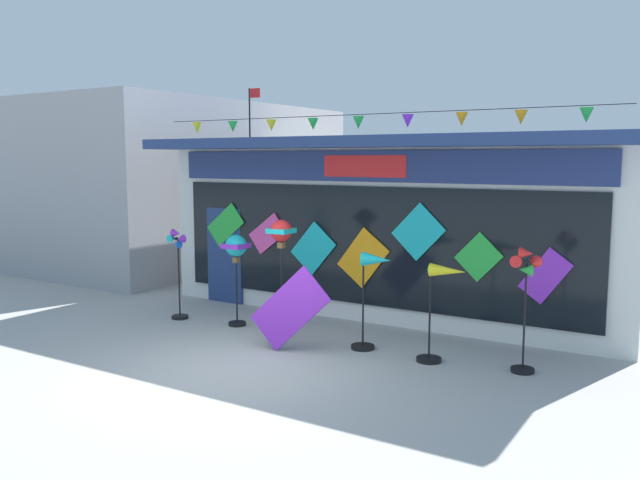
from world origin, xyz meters
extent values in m
plane|color=#ADAAA5|center=(0.00, 0.00, 0.00)|extent=(80.00, 80.00, 0.00)
cube|color=silver|center=(0.28, 5.60, 1.61)|extent=(9.23, 4.42, 3.22)
cube|color=navy|center=(0.28, 5.18, 3.32)|extent=(9.63, 5.26, 0.20)
cube|color=navy|center=(0.28, 3.35, 2.89)|extent=(8.49, 0.08, 0.56)
cube|color=red|center=(0.28, 3.32, 2.89)|extent=(1.66, 0.04, 0.39)
cube|color=black|center=(0.28, 3.36, 1.44)|extent=(8.31, 0.06, 2.18)
cube|color=navy|center=(-3.05, 3.36, 1.00)|extent=(0.90, 0.07, 2.00)
cube|color=green|center=(-2.97, 3.30, 1.66)|extent=(0.99, 0.03, 0.93)
cube|color=#EA4CA3|center=(-1.89, 3.30, 1.54)|extent=(0.92, 0.03, 0.86)
cube|color=#19B7BC|center=(-0.81, 3.30, 1.32)|extent=(1.03, 0.03, 1.04)
cube|color=orange|center=(0.28, 3.30, 1.23)|extent=(1.08, 0.03, 1.13)
cube|color=#19B7BC|center=(1.36, 3.30, 1.77)|extent=(1.02, 0.03, 1.02)
cube|color=green|center=(2.44, 3.30, 1.41)|extent=(0.84, 0.03, 0.84)
cube|color=purple|center=(3.52, 3.30, 1.20)|extent=(0.84, 0.03, 0.93)
cylinder|color=black|center=(0.28, 3.09, 3.80)|extent=(8.86, 0.01, 0.01)
cone|color=yellow|center=(-3.50, 3.09, 3.66)|extent=(0.20, 0.20, 0.22)
cone|color=green|center=(-2.55, 3.09, 3.66)|extent=(0.20, 0.20, 0.22)
cone|color=yellow|center=(-1.61, 3.09, 3.66)|extent=(0.20, 0.20, 0.22)
cone|color=green|center=(-0.67, 3.09, 3.66)|extent=(0.20, 0.20, 0.22)
cone|color=green|center=(0.28, 3.09, 3.66)|extent=(0.20, 0.20, 0.22)
cone|color=purple|center=(1.22, 3.09, 3.66)|extent=(0.20, 0.20, 0.22)
cone|color=orange|center=(2.16, 3.09, 3.66)|extent=(0.20, 0.20, 0.22)
cone|color=orange|center=(3.11, 3.09, 3.66)|extent=(0.20, 0.20, 0.22)
cone|color=green|center=(4.05, 3.09, 3.66)|extent=(0.20, 0.20, 0.22)
cylinder|color=black|center=(-4.09, 5.60, 4.07)|extent=(0.04, 0.04, 1.29)
cube|color=red|center=(-3.93, 5.60, 4.59)|extent=(0.32, 0.02, 0.22)
cylinder|color=black|center=(-2.84, 1.78, 0.03)|extent=(0.31, 0.31, 0.06)
cylinder|color=black|center=(-2.84, 1.78, 0.77)|extent=(0.03, 0.03, 1.54)
cylinder|color=black|center=(-2.84, 1.74, 1.54)|extent=(0.06, 0.04, 0.06)
cone|color=purple|center=(-2.74, 1.74, 1.54)|extent=(0.15, 0.16, 0.15)
cone|color=purple|center=(-2.84, 1.74, 1.64)|extent=(0.16, 0.15, 0.15)
cone|color=#19B7BC|center=(-2.95, 1.74, 1.54)|extent=(0.15, 0.16, 0.15)
cone|color=blue|center=(-2.84, 1.74, 1.43)|extent=(0.16, 0.15, 0.15)
cylinder|color=black|center=(-1.59, 1.95, 0.03)|extent=(0.32, 0.32, 0.06)
cylinder|color=black|center=(-1.59, 1.95, 0.64)|extent=(0.03, 0.03, 1.27)
sphere|color=#19B7BC|center=(-1.59, 1.95, 1.47)|extent=(0.40, 0.40, 0.40)
cube|color=purple|center=(-1.59, 1.95, 1.47)|extent=(0.40, 0.40, 0.09)
cube|color=brown|center=(-1.59, 1.95, 1.21)|extent=(0.10, 0.10, 0.10)
cylinder|color=black|center=(-0.50, 1.82, 0.03)|extent=(0.34, 0.34, 0.06)
cylinder|color=black|center=(-0.50, 1.82, 0.82)|extent=(0.03, 0.03, 1.63)
sphere|color=red|center=(-0.50, 1.82, 1.82)|extent=(0.37, 0.37, 0.37)
cube|color=#19B7BC|center=(-0.50, 1.82, 1.82)|extent=(0.38, 0.38, 0.08)
cube|color=brown|center=(-0.50, 1.82, 1.57)|extent=(0.10, 0.10, 0.10)
cylinder|color=black|center=(1.06, 1.85, 0.03)|extent=(0.38, 0.38, 0.06)
cylinder|color=black|center=(1.06, 1.85, 0.73)|extent=(0.03, 0.03, 1.46)
cone|color=#19B7BC|center=(1.29, 1.85, 1.46)|extent=(0.49, 0.29, 0.23)
cylinder|color=green|center=(1.06, 1.85, 1.46)|extent=(0.03, 0.16, 0.16)
cylinder|color=black|center=(2.22, 1.79, 0.03)|extent=(0.38, 0.38, 0.06)
cylinder|color=black|center=(2.22, 1.79, 0.70)|extent=(0.03, 0.03, 1.40)
cone|color=yellow|center=(2.48, 1.79, 1.40)|extent=(0.55, 0.26, 0.20)
cylinder|color=green|center=(2.22, 1.79, 1.40)|extent=(0.03, 0.16, 0.16)
cylinder|color=black|center=(3.55, 2.03, 0.03)|extent=(0.33, 0.33, 0.06)
cylinder|color=black|center=(3.55, 2.03, 0.80)|extent=(0.03, 0.03, 1.60)
cylinder|color=black|center=(3.55, 1.99, 1.60)|extent=(0.06, 0.04, 0.06)
cone|color=red|center=(3.66, 1.99, 1.60)|extent=(0.17, 0.18, 0.17)
cone|color=red|center=(3.55, 1.99, 1.72)|extent=(0.18, 0.17, 0.17)
cone|color=red|center=(3.43, 1.99, 1.60)|extent=(0.17, 0.18, 0.17)
cone|color=green|center=(3.55, 1.99, 1.49)|extent=(0.18, 0.17, 0.17)
cube|color=purple|center=(0.15, 1.12, 0.69)|extent=(1.38, 0.26, 1.38)
cube|color=#99999E|center=(-8.94, 7.52, 2.29)|extent=(7.27, 9.49, 4.58)
camera|label=1|loc=(5.87, -7.18, 3.03)|focal=36.81mm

